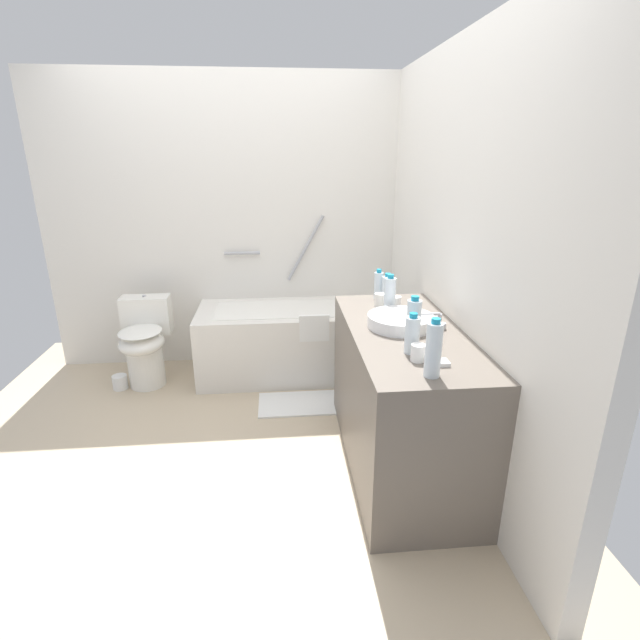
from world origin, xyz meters
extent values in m
plane|color=#C1AD8E|center=(0.00, 0.00, 0.00)|extent=(3.61, 3.61, 0.00)
cube|color=silver|center=(0.00, 1.33, 1.16)|extent=(3.01, 0.10, 2.31)
cube|color=silver|center=(1.36, 0.00, 1.16)|extent=(0.10, 2.96, 2.31)
cube|color=silver|center=(0.49, 0.95, 0.28)|extent=(1.59, 0.66, 0.55)
cube|color=white|center=(0.49, 0.95, 0.51)|extent=(1.31, 0.47, 0.09)
cylinder|color=#A4A4A9|center=(1.11, 0.95, 0.59)|extent=(0.09, 0.03, 0.03)
cylinder|color=#A4A4A9|center=(0.57, 1.25, 0.98)|extent=(0.31, 0.03, 0.54)
cylinder|color=#A4A4A9|center=(0.05, 1.25, 0.95)|extent=(0.29, 0.03, 0.03)
cube|color=white|center=(0.59, 0.63, 0.50)|extent=(0.22, 0.03, 0.20)
cylinder|color=white|center=(-0.71, 0.83, 0.19)|extent=(0.27, 0.27, 0.37)
ellipsoid|color=white|center=(-0.71, 0.79, 0.37)|extent=(0.33, 0.38, 0.16)
ellipsoid|color=white|center=(-0.71, 0.79, 0.46)|extent=(0.32, 0.36, 0.02)
cube|color=white|center=(-0.71, 1.02, 0.52)|extent=(0.37, 0.17, 0.29)
cylinder|color=#B1B1B6|center=(-0.71, 1.02, 0.67)|extent=(0.03, 0.03, 0.01)
cube|color=#6B6056|center=(1.01, -0.31, 0.41)|extent=(0.60, 1.36, 0.82)
cylinder|color=white|center=(0.99, -0.26, 0.86)|extent=(0.36, 0.36, 0.07)
cylinder|color=#B8B8BD|center=(1.21, -0.26, 0.86)|extent=(0.02, 0.02, 0.07)
cylinder|color=#B8B8BD|center=(1.15, -0.26, 0.89)|extent=(0.11, 0.02, 0.02)
cylinder|color=#B8B8BD|center=(1.21, -0.32, 0.84)|extent=(0.03, 0.03, 0.04)
cylinder|color=#B8B8BD|center=(1.21, -0.20, 0.84)|extent=(0.03, 0.03, 0.04)
cylinder|color=silver|center=(0.98, 0.28, 0.91)|extent=(0.06, 0.06, 0.17)
cylinder|color=teal|center=(0.98, 0.28, 1.01)|extent=(0.03, 0.03, 0.02)
cylinder|color=silver|center=(0.98, -0.53, 0.94)|extent=(0.07, 0.07, 0.23)
cylinder|color=teal|center=(0.98, -0.53, 1.07)|extent=(0.04, 0.04, 0.02)
cylinder|color=silver|center=(0.98, -0.02, 0.93)|extent=(0.07, 0.07, 0.21)
cylinder|color=teal|center=(0.98, -0.02, 1.05)|extent=(0.04, 0.04, 0.02)
cylinder|color=silver|center=(1.02, 0.22, 0.90)|extent=(0.07, 0.07, 0.16)
cylinder|color=teal|center=(1.02, 0.22, 1.00)|extent=(0.04, 0.04, 0.02)
cylinder|color=silver|center=(0.95, -0.61, 0.91)|extent=(0.07, 0.07, 0.18)
cylinder|color=teal|center=(0.95, -0.61, 1.01)|extent=(0.04, 0.04, 0.02)
cylinder|color=silver|center=(0.97, -0.87, 0.94)|extent=(0.07, 0.07, 0.24)
cylinder|color=teal|center=(0.97, -0.87, 1.07)|extent=(0.04, 0.04, 0.02)
cylinder|color=white|center=(0.95, -0.71, 0.86)|extent=(0.07, 0.07, 0.08)
cylinder|color=white|center=(1.04, 0.06, 0.86)|extent=(0.07, 0.07, 0.08)
cylinder|color=white|center=(0.96, 0.12, 0.86)|extent=(0.07, 0.07, 0.08)
cube|color=white|center=(1.03, -0.76, 0.83)|extent=(0.09, 0.06, 0.02)
cube|color=white|center=(0.50, 0.41, 0.01)|extent=(0.67, 0.35, 0.01)
cylinder|color=white|center=(-0.90, 0.78, 0.05)|extent=(0.11, 0.11, 0.11)
camera|label=1|loc=(0.32, -2.67, 1.73)|focal=26.91mm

